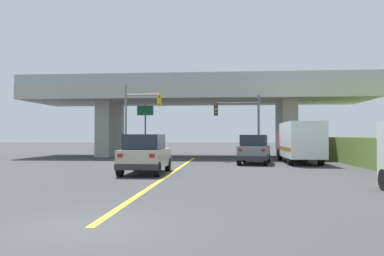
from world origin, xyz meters
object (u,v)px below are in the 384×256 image
traffic_signal_farside (137,113)px  traffic_signal_nearside (242,118)px  highway_sign (145,118)px  suv_lead (145,154)px  suv_crossing (254,149)px  box_truck (299,141)px

traffic_signal_farside → traffic_signal_nearside: bearing=-4.2°
traffic_signal_farside → highway_sign: bearing=92.6°
suv_lead → suv_crossing: same height
suv_lead → traffic_signal_farside: traffic_signal_farside is taller
traffic_signal_farside → box_truck: bearing=-13.2°
traffic_signal_nearside → traffic_signal_farside: 8.57m
suv_lead → highway_sign: bearing=101.8°
suv_lead → box_truck: box_truck is taller
traffic_signal_nearside → suv_lead: bearing=-115.9°
suv_crossing → traffic_signal_nearside: (-0.68, 3.40, 2.31)m
suv_crossing → box_truck: (3.28, 1.11, 0.54)m
suv_lead → box_truck: 12.88m
suv_lead → traffic_signal_nearside: size_ratio=0.87×
suv_crossing → traffic_signal_nearside: 4.17m
suv_lead → suv_crossing: (6.08, 7.71, -0.00)m
box_truck → traffic_signal_farside: size_ratio=1.23×
box_truck → traffic_signal_nearside: 4.90m
suv_lead → box_truck: bearing=43.3°
highway_sign → traffic_signal_nearside: bearing=-29.0°
box_truck → traffic_signal_nearside: traffic_signal_nearside is taller
box_truck → highway_sign: bearing=150.7°
traffic_signal_nearside → highway_sign: traffic_signal_nearside is taller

